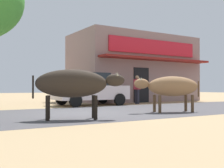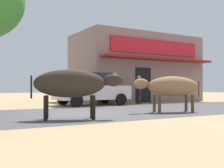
# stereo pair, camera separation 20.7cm
# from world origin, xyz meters

# --- Properties ---
(ground) EXTENTS (80.00, 80.00, 0.00)m
(ground) POSITION_xyz_m (0.00, 0.00, 0.00)
(ground) COLOR tan
(asphalt_road) EXTENTS (72.00, 5.63, 0.00)m
(asphalt_road) POSITION_xyz_m (0.00, 0.00, 0.00)
(asphalt_road) COLOR #464347
(asphalt_road) RESTS_ON ground
(storefront_right_club) EXTENTS (8.28, 5.22, 4.38)m
(storefront_right_club) POSITION_xyz_m (7.04, 6.79, 2.19)
(storefront_right_club) COLOR gray
(storefront_right_club) RESTS_ON ground
(parked_hatchback_car) EXTENTS (3.70, 1.97, 1.64)m
(parked_hatchback_car) POSITION_xyz_m (2.12, 3.86, 0.84)
(parked_hatchback_car) COLOR silver
(parked_hatchback_car) RESTS_ON ground
(cow_near_brown) EXTENTS (2.54, 1.34, 1.42)m
(cow_near_brown) POSITION_xyz_m (-1.10, -1.61, 1.00)
(cow_near_brown) COLOR #2E251D
(cow_near_brown) RESTS_ON ground
(cow_far_dark) EXTENTS (2.54, 1.24, 1.32)m
(cow_far_dark) POSITION_xyz_m (2.93, -1.29, 0.93)
(cow_far_dark) COLOR olive
(cow_far_dark) RESTS_ON ground
(pedestrian_by_shop) EXTENTS (0.48, 0.61, 1.58)m
(pedestrian_by_shop) POSITION_xyz_m (4.96, 3.59, 0.92)
(pedestrian_by_shop) COLOR #262633
(pedestrian_by_shop) RESTS_ON ground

